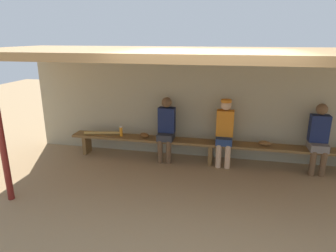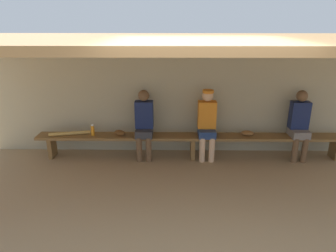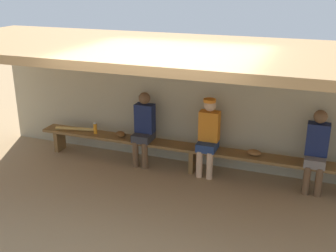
{
  "view_description": "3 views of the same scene",
  "coord_description": "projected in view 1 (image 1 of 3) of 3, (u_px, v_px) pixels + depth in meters",
  "views": [
    {
      "loc": [
        0.32,
        -4.22,
        2.52
      ],
      "look_at": [
        -0.84,
        1.28,
        0.83
      ],
      "focal_mm": 31.9,
      "sensor_mm": 36.0,
      "label": 1
    },
    {
      "loc": [
        -0.41,
        -4.01,
        2.6
      ],
      "look_at": [
        -0.47,
        1.19,
        0.78
      ],
      "focal_mm": 33.15,
      "sensor_mm": 36.0,
      "label": 2
    },
    {
      "loc": [
        1.93,
        -4.89,
        3.25
      ],
      "look_at": [
        -0.32,
        1.15,
        0.94
      ],
      "focal_mm": 44.72,
      "sensor_mm": 36.0,
      "label": 3
    }
  ],
  "objects": [
    {
      "name": "dugout_roof",
      "position": [
        212.0,
        53.0,
        4.75
      ],
      "size": [
        8.0,
        2.8,
        0.12
      ],
      "primitive_type": "cube",
      "color": "#9E7547",
      "rests_on": "back_wall"
    },
    {
      "name": "water_bottle_green",
      "position": [
        121.0,
        131.0,
        6.4
      ],
      "size": [
        0.07,
        0.07,
        0.22
      ],
      "color": "orange",
      "rests_on": "bench"
    },
    {
      "name": "player_in_red",
      "position": [
        225.0,
        129.0,
        5.93
      ],
      "size": [
        0.34,
        0.42,
        1.34
      ],
      "color": "navy",
      "rests_on": "ground"
    },
    {
      "name": "bench",
      "position": [
        211.0,
        145.0,
        6.08
      ],
      "size": [
        6.0,
        0.36,
        0.46
      ],
      "color": "brown",
      "rests_on": "ground"
    },
    {
      "name": "back_wall",
      "position": [
        214.0,
        106.0,
        6.3
      ],
      "size": [
        8.0,
        0.2,
        2.2
      ],
      "primitive_type": "cube",
      "color": "tan",
      "rests_on": "ground"
    },
    {
      "name": "baseball_glove_tan",
      "position": [
        144.0,
        135.0,
        6.34
      ],
      "size": [
        0.29,
        0.28,
        0.09
      ],
      "primitive_type": "ellipsoid",
      "rotation": [
        0.0,
        0.0,
        2.47
      ],
      "color": "brown",
      "rests_on": "bench"
    },
    {
      "name": "support_post",
      "position": [
        1.0,
        134.0,
        4.51
      ],
      "size": [
        0.1,
        0.1,
        2.2
      ],
      "primitive_type": "cylinder",
      "color": "maroon",
      "rests_on": "ground"
    },
    {
      "name": "baseball_bat",
      "position": [
        102.0,
        133.0,
        6.52
      ],
      "size": [
        0.77,
        0.22,
        0.07
      ],
      "primitive_type": "cylinder",
      "rotation": [
        0.0,
        1.57,
        0.21
      ],
      "color": "tan",
      "rests_on": "bench"
    },
    {
      "name": "ground_plane",
      "position": [
        203.0,
        202.0,
        4.74
      ],
      "size": [
        24.0,
        24.0,
        0.0
      ],
      "primitive_type": "plane",
      "color": "#9E7F59"
    },
    {
      "name": "baseball_glove_dark_brown",
      "position": [
        265.0,
        143.0,
        5.86
      ],
      "size": [
        0.26,
        0.2,
        0.09
      ],
      "primitive_type": "ellipsoid",
      "rotation": [
        0.0,
        0.0,
        3.01
      ],
      "color": "brown",
      "rests_on": "bench"
    },
    {
      "name": "player_in_blue",
      "position": [
        166.0,
        127.0,
        6.17
      ],
      "size": [
        0.34,
        0.42,
        1.34
      ],
      "color": "#333338",
      "rests_on": "ground"
    },
    {
      "name": "player_middle",
      "position": [
        319.0,
        136.0,
        5.59
      ],
      "size": [
        0.34,
        0.42,
        1.34
      ],
      "color": "slate",
      "rests_on": "ground"
    }
  ]
}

